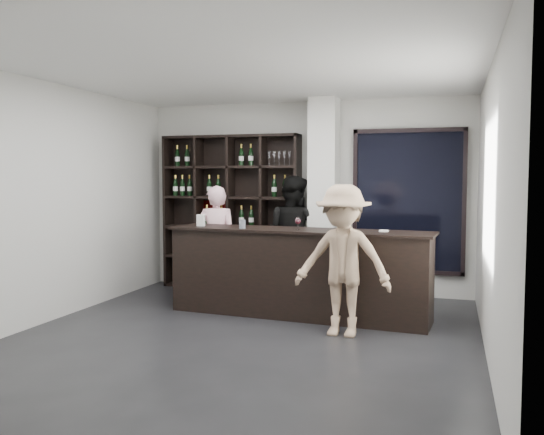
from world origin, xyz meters
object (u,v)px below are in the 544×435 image
(tasting_counter, at_px, (298,273))
(taster_black, at_px, (293,235))
(taster_pink, at_px, (216,242))
(wine_shelf, at_px, (231,212))
(customer, at_px, (343,260))

(tasting_counter, relative_size, taster_black, 1.89)
(taster_pink, bearing_deg, wine_shelf, -102.68)
(wine_shelf, xyz_separation_m, customer, (2.17, -2.17, -0.36))
(wine_shelf, bearing_deg, taster_black, -8.93)
(tasting_counter, relative_size, taster_pink, 2.05)
(wine_shelf, height_order, taster_pink, wine_shelf)
(wine_shelf, height_order, taster_black, wine_shelf)
(taster_black, bearing_deg, customer, 138.74)
(tasting_counter, distance_m, customer, 1.03)
(wine_shelf, distance_m, taster_pink, 0.81)
(customer, bearing_deg, tasting_counter, 139.21)
(wine_shelf, relative_size, customer, 1.44)
(taster_pink, relative_size, customer, 0.97)
(taster_pink, distance_m, customer, 2.56)
(taster_pink, bearing_deg, taster_black, -167.86)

